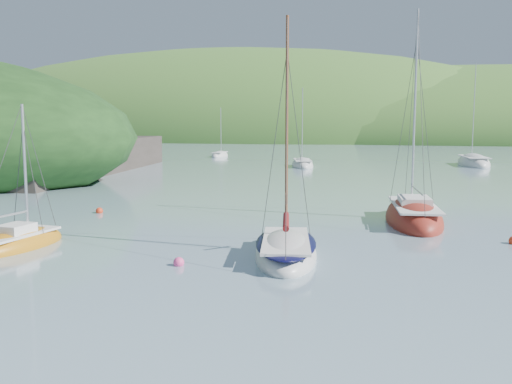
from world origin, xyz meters
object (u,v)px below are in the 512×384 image
(sloop_red, at_px, (413,218))
(distant_sloop_b, at_px, (473,164))
(daysailer_white, at_px, (286,251))
(sailboat_yellow, at_px, (19,244))
(distant_sloop_a, at_px, (302,165))
(distant_sloop_c, at_px, (220,156))

(sloop_red, bearing_deg, distant_sloop_b, 73.37)
(daysailer_white, xyz_separation_m, distant_sloop_b, (10.70, 53.39, -0.01))
(sloop_red, bearing_deg, sailboat_yellow, -153.75)
(daysailer_white, xyz_separation_m, distant_sloop_a, (-9.21, 45.22, -0.05))
(daysailer_white, bearing_deg, sloop_red, 50.29)
(distant_sloop_c, bearing_deg, distant_sloop_a, -47.31)
(sloop_red, bearing_deg, distant_sloop_a, 102.59)
(daysailer_white, height_order, distant_sloop_c, daysailer_white)
(sailboat_yellow, xyz_separation_m, distant_sloop_a, (2.38, 46.96, 0.01))
(daysailer_white, xyz_separation_m, sloop_red, (4.73, 9.74, -0.00))
(distant_sloop_a, distance_m, distant_sloop_c, 22.54)
(distant_sloop_a, distance_m, distant_sloop_b, 21.52)
(daysailer_white, bearing_deg, distant_sloop_c, 99.12)
(daysailer_white, height_order, sloop_red, sloop_red)
(sloop_red, distance_m, sailboat_yellow, 19.95)
(sloop_red, height_order, distant_sloop_c, sloop_red)
(sailboat_yellow, bearing_deg, distant_sloop_c, 105.29)
(distant_sloop_a, bearing_deg, sailboat_yellow, -109.43)
(sailboat_yellow, relative_size, distant_sloop_a, 0.66)
(sloop_red, xyz_separation_m, distant_sloop_c, (-30.37, 50.91, -0.08))
(daysailer_white, distance_m, distant_sloop_a, 46.15)
(distant_sloop_b, bearing_deg, sloop_red, -105.78)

